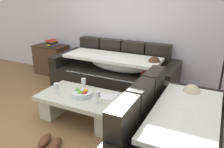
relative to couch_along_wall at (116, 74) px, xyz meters
name	(u,v)px	position (x,y,z in m)	size (l,w,h in m)	color
ground_plane	(55,135)	(-0.09, -1.62, -0.33)	(14.00, 14.00, 0.00)	brown
back_wall	(124,14)	(-0.09, 0.53, 1.02)	(9.00, 0.10, 2.70)	silver
couch_along_wall	(116,74)	(0.00, 0.00, 0.00)	(2.22, 0.92, 0.88)	black
couch_near_window	(173,140)	(1.36, -1.51, 0.00)	(0.92, 1.71, 0.88)	black
coffee_table	(82,104)	(0.01, -1.13, -0.09)	(1.20, 0.68, 0.38)	beige
fruit_bowl	(82,94)	(0.03, -1.15, 0.09)	(0.28, 0.28, 0.10)	silver
wine_glass_near_left	(56,87)	(-0.32, -1.25, 0.16)	(0.07, 0.07, 0.17)	silver
wine_glass_near_right	(98,95)	(0.33, -1.22, 0.16)	(0.07, 0.07, 0.17)	silver
wine_glass_far_back	(84,82)	(-0.08, -0.92, 0.16)	(0.07, 0.07, 0.17)	silver
open_magazine	(106,96)	(0.34, -1.01, 0.05)	(0.28, 0.21, 0.01)	white
side_cabinet	(51,59)	(-1.70, 0.23, -0.01)	(0.72, 0.44, 0.64)	#4C311F
book_stack_on_cabinet	(52,43)	(-1.64, 0.22, 0.37)	(0.18, 0.23, 0.13)	#2D569E
pair_of_shoes	(50,142)	(-0.01, -1.80, -0.29)	(0.36, 0.30, 0.09)	#59331E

